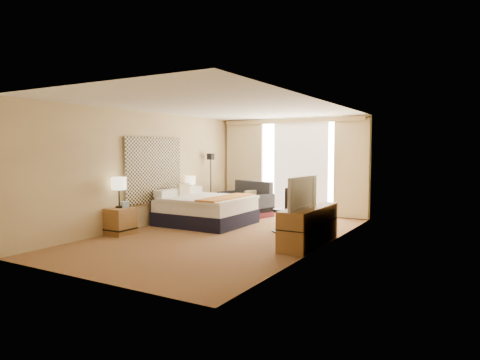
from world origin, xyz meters
The scene contains 21 objects.
floor centered at (0.00, 0.00, 0.00)m, with size 4.20×7.00×0.02m, color maroon.
ceiling centered at (0.00, 0.00, 2.60)m, with size 4.20×7.00×0.02m, color white.
wall_back centered at (0.00, 3.50, 1.30)m, with size 4.20×0.02×2.60m, color #DAC284.
wall_front centered at (0.00, -3.50, 1.30)m, with size 4.20×0.02×2.60m, color #DAC284.
wall_left centered at (-2.10, 0.00, 1.30)m, with size 0.02×7.00×2.60m, color #DAC284.
wall_right centered at (2.10, 0.00, 1.30)m, with size 0.02×7.00×2.60m, color #DAC284.
headboard centered at (-2.06, 0.20, 1.28)m, with size 0.06×1.85×1.50m, color black.
nightstand_left centered at (-1.87, -1.05, 0.28)m, with size 0.45×0.52×0.55m, color #9B6338.
nightstand_right centered at (-1.87, 1.45, 0.28)m, with size 0.45×0.52×0.55m, color #9B6338.
media_dresser centered at (1.83, 0.00, 0.35)m, with size 0.50×1.80×0.70m, color #9B6338.
window centered at (0.25, 3.47, 1.32)m, with size 2.30×0.02×2.30m, color white.
curtains centered at (0.00, 3.39, 1.41)m, with size 4.12×0.19×2.56m.
bed centered at (-1.06, 0.85, 0.34)m, with size 1.92×1.75×0.93m.
loveseat centered at (-0.93, 2.56, 0.30)m, with size 1.61×1.16×0.90m.
floor_lamp centered at (-1.90, 2.30, 1.16)m, with size 0.21×0.21×1.64m.
desk_chair centered at (0.94, 0.91, 0.43)m, with size 0.46×0.46×0.96m.
lamp_left centered at (-1.89, -1.05, 1.04)m, with size 0.30×0.30×0.63m.
lamp_right centered at (-1.91, 1.40, 0.96)m, with size 0.25×0.25×0.53m.
tissue_box centered at (-1.83, -0.96, 0.61)m, with size 0.13×0.13×0.12m, color #96C1E8.
telephone centered at (-1.80, 1.56, 0.59)m, with size 0.18×0.14×0.07m, color black.
television centered at (1.78, -0.44, 0.99)m, with size 1.00×0.13×0.58m, color black.
Camera 1 is at (4.64, -7.32, 1.73)m, focal length 32.00 mm.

